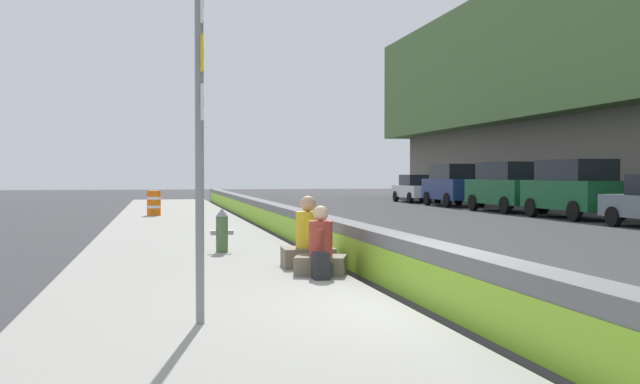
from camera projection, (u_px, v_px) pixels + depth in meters
ground_plane at (449, 319)px, 8.74m from camera, size 160.00×160.00×0.00m
sidewalk_strip at (222, 323)px, 8.17m from camera, size 80.00×4.40×0.14m
jersey_barrier at (448, 283)px, 8.73m from camera, size 76.00×0.45×0.85m
route_sign_post at (200, 123)px, 7.73m from camera, size 0.44×0.09×3.60m
fire_hydrant at (222, 230)px, 14.94m from camera, size 0.26×0.46×0.88m
seated_person_foreground at (321, 253)px, 11.64m from camera, size 0.87×0.94×1.07m
seated_person_middle at (308, 244)px, 12.61m from camera, size 0.78×0.90×1.20m
backpack at (321, 266)px, 11.08m from camera, size 0.32×0.28×0.40m
construction_barrel at (154, 203)px, 28.57m from camera, size 0.54×0.54×0.95m
parked_car_fourth at (574, 188)px, 28.60m from camera, size 4.84×2.14×2.28m
parked_car_midline at (507, 186)px, 33.93m from camera, size 4.87×2.21×2.28m
parked_car_far at (453, 184)px, 40.23m from camera, size 4.83×2.12×2.28m
parked_car_farther at (416, 188)px, 46.04m from camera, size 4.53×2.00×1.71m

